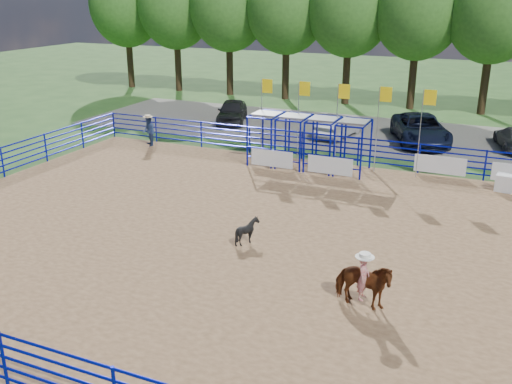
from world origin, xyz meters
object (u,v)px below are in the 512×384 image
at_px(car_a, 232,111).
at_px(car_c, 421,129).
at_px(horse_and_rider, 363,281).
at_px(calf, 247,231).
at_px(spectator_cowboy, 149,131).
at_px(car_b, 339,125).

xyz_separation_m(car_a, car_c, (12.35, -0.41, 0.06)).
distance_m(horse_and_rider, calf, 5.42).
xyz_separation_m(horse_and_rider, car_a, (-13.62, 19.79, -0.09)).
bearing_deg(car_a, car_c, -20.50).
distance_m(spectator_cowboy, car_c, 15.68).
height_order(calf, car_c, car_c).
bearing_deg(car_c, car_b, 165.89).
bearing_deg(spectator_cowboy, car_b, 34.64).
xyz_separation_m(calf, car_b, (-1.26, 16.30, 0.20)).
bearing_deg(spectator_cowboy, calf, -42.83).
xyz_separation_m(horse_and_rider, car_c, (-1.27, 19.38, -0.02)).
distance_m(car_b, car_c, 4.74).
bearing_deg(calf, car_b, -16.51).
xyz_separation_m(spectator_cowboy, car_a, (1.72, 7.33, -0.15)).
relative_size(spectator_cowboy, car_c, 0.30).
relative_size(calf, car_c, 0.16).
height_order(calf, car_a, car_a).
xyz_separation_m(horse_and_rider, spectator_cowboy, (-15.34, 12.46, 0.06)).
bearing_deg(spectator_cowboy, horse_and_rider, -39.08).
height_order(spectator_cowboy, car_a, spectator_cowboy).
bearing_deg(car_c, spectator_cowboy, -173.49).
bearing_deg(car_c, horse_and_rider, -105.94).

